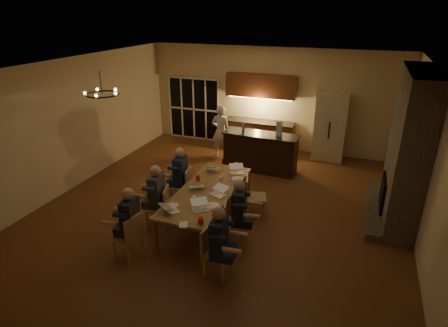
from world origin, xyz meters
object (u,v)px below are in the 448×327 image
(chair_left_near, at_px, (127,235))
(chandelier, at_px, (102,94))
(person_right_mid, at_px, (239,212))
(can_silver, at_px, (196,202))
(mug_front, at_px, (194,199))
(redcup_near, at_px, (201,221))
(chair_right_far, at_px, (256,196))
(standing_person, at_px, (221,131))
(laptop_f, at_px, (237,169))
(person_left_far, at_px, (181,176))
(chair_right_mid, at_px, (236,223))
(laptop_b, at_px, (201,205))
(mug_mid, at_px, (221,178))
(mug_back, at_px, (205,170))
(refrigerator, at_px, (330,127))
(can_cola, at_px, (223,161))
(dining_table, at_px, (207,206))
(redcup_mid, at_px, (198,178))
(laptop_c, at_px, (197,182))
(person_right_near, at_px, (219,244))
(plate_near, at_px, (212,206))
(person_left_near, at_px, (131,222))
(chair_left_mid, at_px, (157,207))
(redcup_far, at_px, (236,165))
(chair_left_far, at_px, (181,186))
(plate_left, at_px, (172,206))
(bar_island, at_px, (260,152))
(chair_right_near, at_px, (218,252))
(laptop_d, at_px, (218,190))
(bar_bottle, at_px, (243,128))
(laptop_a, at_px, (171,205))
(person_left_mid, at_px, (157,196))
(plate_far, at_px, (237,179))
(bar_blender, at_px, (279,129))
(laptop_e, at_px, (215,165))

(chair_left_near, height_order, chandelier, chandelier)
(person_right_mid, xyz_separation_m, can_silver, (-0.83, -0.10, 0.12))
(mug_front, xyz_separation_m, redcup_near, (0.46, -0.73, 0.01))
(chair_right_far, bearing_deg, standing_person, 17.01)
(laptop_f, bearing_deg, person_left_far, 174.38)
(chair_right_mid, relative_size, laptop_b, 2.78)
(mug_mid, height_order, redcup_near, redcup_near)
(mug_back, bearing_deg, refrigerator, 57.74)
(mug_back, bearing_deg, can_cola, 72.12)
(dining_table, xyz_separation_m, chair_left_near, (-0.90, -1.64, 0.07))
(redcup_mid, relative_size, can_cola, 1.00)
(laptop_c, distance_m, mug_back, 0.76)
(can_silver, bearing_deg, chair_right_mid, 8.26)
(person_right_near, xyz_separation_m, can_cola, (-1.08, 3.09, 0.12))
(chair_right_far, bearing_deg, person_right_mid, 163.40)
(can_cola, bearing_deg, plate_near, -75.10)
(can_silver, bearing_deg, can_cola, 96.30)
(laptop_f, bearing_deg, person_left_near, -140.70)
(chair_left_mid, bearing_deg, redcup_far, 133.39)
(person_left_near, bearing_deg, person_right_near, 80.18)
(standing_person, bearing_deg, person_right_mid, 112.07)
(dining_table, bearing_deg, plate_near, -57.94)
(chair_left_far, xyz_separation_m, plate_left, (0.54, -1.39, 0.31))
(bar_island, xyz_separation_m, chair_right_mid, (0.51, -3.60, -0.10))
(chandelier, bearing_deg, mug_back, 42.79)
(chair_right_near, height_order, chandelier, chandelier)
(laptop_d, distance_m, redcup_mid, 0.82)
(mug_front, xyz_separation_m, redcup_far, (0.23, 1.87, 0.01))
(laptop_b, relative_size, bar_bottle, 1.33)
(chair_left_far, bearing_deg, person_right_mid, 49.13)
(redcup_mid, bearing_deg, laptop_a, -86.69)
(person_left_near, bearing_deg, bar_bottle, 164.16)
(person_right_near, height_order, laptop_b, person_right_near)
(dining_table, distance_m, can_silver, 0.78)
(chair_right_far, xyz_separation_m, person_left_mid, (-1.79, -1.16, 0.24))
(laptop_d, relative_size, plate_far, 1.21)
(person_right_near, bearing_deg, plate_left, 53.64)
(chair_right_near, bearing_deg, person_left_far, 45.05)
(chair_right_mid, bearing_deg, person_left_near, 105.95)
(laptop_b, height_order, laptop_d, same)
(chair_right_mid, bearing_deg, chandelier, 75.05)
(bar_blender, bearing_deg, chair_right_near, -81.29)
(chair_left_far, bearing_deg, laptop_a, 11.67)
(person_right_mid, distance_m, redcup_far, 2.02)
(bar_island, xyz_separation_m, bar_bottle, (-0.51, -0.01, 0.66))
(chair_left_mid, bearing_deg, chair_left_near, -15.91)
(laptop_d, bearing_deg, chair_left_near, -107.95)
(chair_left_near, xyz_separation_m, chair_right_far, (1.79, 2.30, 0.00))
(person_right_near, height_order, person_left_mid, same)
(laptop_d, bearing_deg, laptop_e, 134.69)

